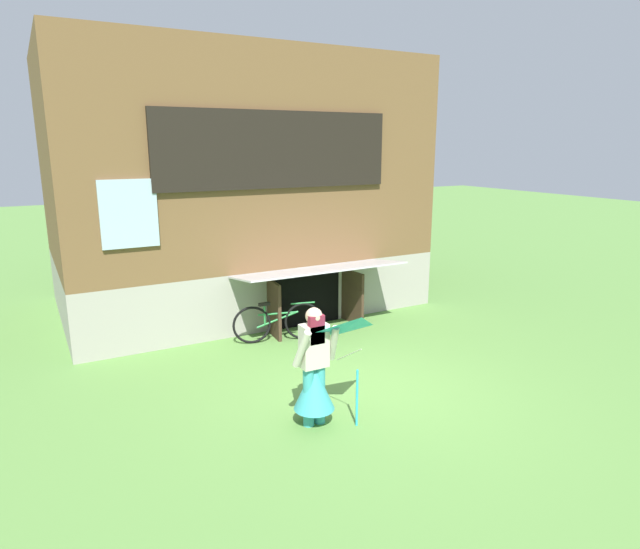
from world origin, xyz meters
TOP-DOWN VIEW (x-y plane):
  - ground_plane at (0.00, 0.00)m, footprint 60.00×60.00m
  - log_house at (-0.00, 5.26)m, footprint 7.34×5.63m
  - person at (-1.14, -0.56)m, footprint 0.61×0.52m
  - kite at (-0.80, -1.09)m, footprint 0.78×0.89m
  - bicycle_green at (-0.30, 2.42)m, footprint 1.59×0.44m

SIDE VIEW (x-z plane):
  - ground_plane at x=0.00m, z-range 0.00..0.00m
  - bicycle_green at x=-0.30m, z-range -0.01..0.73m
  - person at x=-1.14m, z-range -0.12..1.42m
  - kite at x=-0.80m, z-range 0.47..1.86m
  - log_house at x=0.00m, z-range 0.00..5.24m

